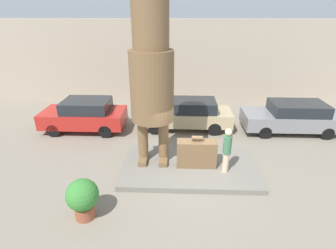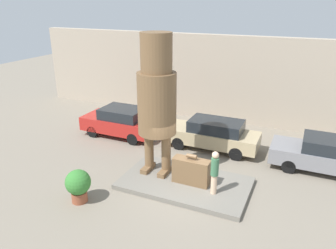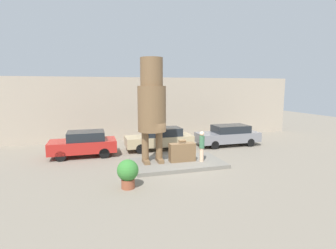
{
  "view_description": "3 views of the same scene",
  "coord_description": "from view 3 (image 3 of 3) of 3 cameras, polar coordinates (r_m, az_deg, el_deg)",
  "views": [
    {
      "loc": [
        -0.49,
        -8.76,
        5.82
      ],
      "look_at": [
        -0.83,
        -0.07,
        1.96
      ],
      "focal_mm": 28.0,
      "sensor_mm": 36.0,
      "label": 1
    },
    {
      "loc": [
        4.17,
        -11.0,
        7.19
      ],
      "look_at": [
        -0.78,
        0.02,
        2.57
      ],
      "focal_mm": 35.0,
      "sensor_mm": 36.0,
      "label": 2
    },
    {
      "loc": [
        -4.67,
        -13.91,
        4.51
      ],
      "look_at": [
        -0.58,
        0.03,
        2.38
      ],
      "focal_mm": 28.0,
      "sensor_mm": 36.0,
      "label": 3
    }
  ],
  "objects": [
    {
      "name": "pedestal",
      "position": [
        15.32,
        2.13,
        -8.4
      ],
      "size": [
        5.2,
        2.99,
        0.2
      ],
      "color": "slate",
      "rests_on": "ground_plane"
    },
    {
      "name": "building_backdrop",
      "position": [
        22.92,
        -4.56,
        3.6
      ],
      "size": [
        28.0,
        0.6,
        5.26
      ],
      "color": "tan",
      "rests_on": "ground_plane"
    },
    {
      "name": "planter_pot",
      "position": [
        11.92,
        -8.75,
        -10.21
      ],
      "size": [
        0.96,
        0.96,
        1.31
      ],
      "color": "brown",
      "rests_on": "ground_plane"
    },
    {
      "name": "statue_figure",
      "position": [
        14.66,
        -3.54,
        4.87
      ],
      "size": [
        1.58,
        1.58,
        5.86
      ],
      "color": "brown",
      "rests_on": "pedestal"
    },
    {
      "name": "tourist",
      "position": [
        15.17,
        7.37,
        -4.46
      ],
      "size": [
        0.3,
        0.3,
        1.77
      ],
      "color": "beige",
      "rests_on": "pedestal"
    },
    {
      "name": "ground_plane",
      "position": [
        15.35,
        2.13,
        -8.76
      ],
      "size": [
        60.0,
        60.0,
        0.0
      ],
      "primitive_type": "plane",
      "color": "gray"
    },
    {
      "name": "giant_suitcase",
      "position": [
        15.23,
        3.09,
        -6.02
      ],
      "size": [
        1.5,
        0.53,
        1.28
      ],
      "color": "brown",
      "rests_on": "pedestal"
    },
    {
      "name": "parked_car_tan",
      "position": [
        18.75,
        -1.77,
        -2.99
      ],
      "size": [
        4.77,
        1.71,
        1.57
      ],
      "rotation": [
        0.0,
        0.0,
        3.14
      ],
      "color": "tan",
      "rests_on": "ground_plane"
    },
    {
      "name": "parked_car_red",
      "position": [
        17.81,
        -17.86,
        -3.93
      ],
      "size": [
        4.16,
        1.89,
        1.63
      ],
      "rotation": [
        0.0,
        0.0,
        3.14
      ],
      "color": "#B2231E",
      "rests_on": "ground_plane"
    },
    {
      "name": "parked_car_grey",
      "position": [
        20.59,
        13.0,
        -2.21
      ],
      "size": [
        4.78,
        1.83,
        1.57
      ],
      "rotation": [
        0.0,
        0.0,
        3.14
      ],
      "color": "gray",
      "rests_on": "ground_plane"
    }
  ]
}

